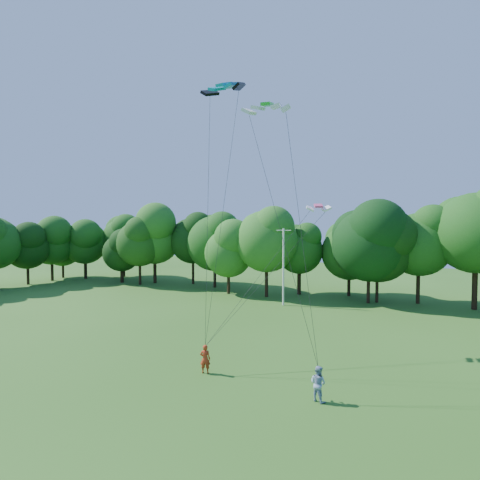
% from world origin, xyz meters
% --- Properties ---
extents(ground, '(160.00, 160.00, 0.00)m').
position_xyz_m(ground, '(0.00, 0.00, 0.00)').
color(ground, '#295818').
rests_on(ground, ground).
extents(utility_pole, '(1.79, 0.22, 8.93)m').
position_xyz_m(utility_pole, '(-2.70, 29.66, 4.57)').
color(utility_pole, silver).
rests_on(utility_pole, ground).
extents(kite_flyer_left, '(0.78, 0.65, 1.82)m').
position_xyz_m(kite_flyer_left, '(-0.04, 8.65, 0.91)').
color(kite_flyer_left, '#AE3016').
rests_on(kite_flyer_left, ground).
extents(kite_flyer_right, '(1.11, 0.99, 1.88)m').
position_xyz_m(kite_flyer_right, '(7.30, 8.24, 0.94)').
color(kite_flyer_right, '#899FBF').
rests_on(kite_flyer_right, ground).
extents(kite_teal, '(3.11, 1.54, 0.66)m').
position_xyz_m(kite_teal, '(-0.57, 12.08, 19.14)').
color(kite_teal, '#0587A5').
rests_on(kite_teal, ground).
extents(kite_green, '(3.09, 1.82, 0.50)m').
position_xyz_m(kite_green, '(3.32, 10.59, 16.79)').
color(kite_green, green).
rests_on(kite_green, ground).
extents(kite_pink, '(2.04, 1.53, 0.36)m').
position_xyz_m(kite_pink, '(4.77, 17.19, 10.80)').
color(kite_pink, '#E53F7B').
rests_on(kite_pink, ground).
extents(tree_back_west, '(7.80, 7.80, 11.35)m').
position_xyz_m(tree_back_west, '(-27.88, 33.52, 7.08)').
color(tree_back_west, '#372816').
rests_on(tree_back_west, ground).
extents(tree_back_center, '(9.47, 9.47, 13.77)m').
position_xyz_m(tree_back_center, '(5.93, 35.32, 8.60)').
color(tree_back_center, '#312213').
rests_on(tree_back_center, ground).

